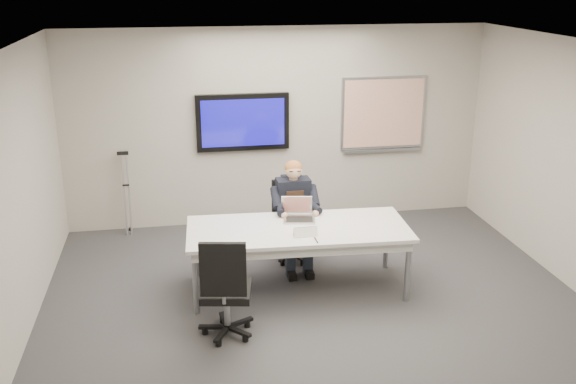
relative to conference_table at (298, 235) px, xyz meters
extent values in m
cube|color=#333336|center=(0.13, -0.76, -0.68)|extent=(6.00, 6.00, 0.02)
cube|color=silver|center=(0.13, -0.76, 2.12)|extent=(6.00, 6.00, 0.02)
cube|color=#ABA69A|center=(0.13, 2.24, 0.72)|extent=(6.00, 0.02, 2.80)
cube|color=#ABA69A|center=(0.13, -3.76, 0.72)|extent=(6.00, 0.02, 2.80)
cube|color=#ABA69A|center=(-2.87, -0.76, 0.72)|extent=(0.02, 6.00, 2.80)
cube|color=silver|center=(0.00, 0.00, 0.07)|extent=(2.53, 1.16, 0.04)
cube|color=silver|center=(0.00, 0.00, -0.02)|extent=(2.43, 1.05, 0.10)
cylinder|color=#94979D|center=(-1.18, -0.38, -0.32)|extent=(0.06, 0.06, 0.73)
cylinder|color=#94979D|center=(1.14, -0.49, -0.32)|extent=(0.06, 0.06, 0.73)
cylinder|color=#94979D|center=(-1.14, 0.49, -0.32)|extent=(0.06, 0.06, 0.73)
cylinder|color=#94979D|center=(1.18, 0.38, -0.32)|extent=(0.06, 0.06, 0.73)
cube|color=black|center=(-0.37, 2.19, 0.82)|extent=(1.30, 0.08, 0.80)
cube|color=#0F0B83|center=(-0.37, 2.15, 0.82)|extent=(1.16, 0.01, 0.66)
cube|color=#94979D|center=(1.68, 2.22, 0.87)|extent=(1.25, 0.04, 1.05)
cube|color=white|center=(1.68, 2.19, 0.87)|extent=(1.18, 0.01, 0.98)
cube|color=#94979D|center=(1.68, 2.18, 0.32)|extent=(1.18, 0.05, 0.04)
cylinder|color=#94979D|center=(0.08, 0.80, -0.41)|extent=(0.06, 0.06, 0.35)
cube|color=black|center=(0.08, 0.80, -0.23)|extent=(0.50, 0.50, 0.07)
cube|color=black|center=(0.06, 1.01, 0.09)|extent=(0.41, 0.10, 0.51)
cylinder|color=#94979D|center=(-0.89, -0.84, -0.38)|extent=(0.06, 0.06, 0.38)
cube|color=black|center=(-0.89, -0.84, -0.19)|extent=(0.56, 0.56, 0.07)
cube|color=black|center=(-0.93, -1.07, 0.15)|extent=(0.45, 0.13, 0.55)
cube|color=black|center=(0.08, 0.77, 0.13)|extent=(0.42, 0.25, 0.57)
cube|color=#331F14|center=(0.08, 0.65, 0.16)|extent=(0.22, 0.03, 0.27)
sphere|color=#E2B28A|center=(0.08, 0.74, 0.53)|extent=(0.20, 0.20, 0.20)
ellipsoid|color=#985F26|center=(0.08, 0.75, 0.56)|extent=(0.21, 0.21, 0.18)
cube|color=#ACACAE|center=(0.05, 0.20, 0.10)|extent=(0.40, 0.31, 0.02)
cube|color=black|center=(0.05, 0.19, 0.11)|extent=(0.33, 0.23, 0.00)
cube|color=#ACACAE|center=(0.05, 0.37, 0.22)|extent=(0.37, 0.15, 0.24)
cube|color=red|center=(0.05, 0.36, 0.23)|extent=(0.32, 0.12, 0.20)
cylinder|color=black|center=(0.12, -0.40, 0.09)|extent=(0.01, 0.16, 0.01)
camera|label=1|loc=(-1.28, -6.56, 2.81)|focal=40.00mm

